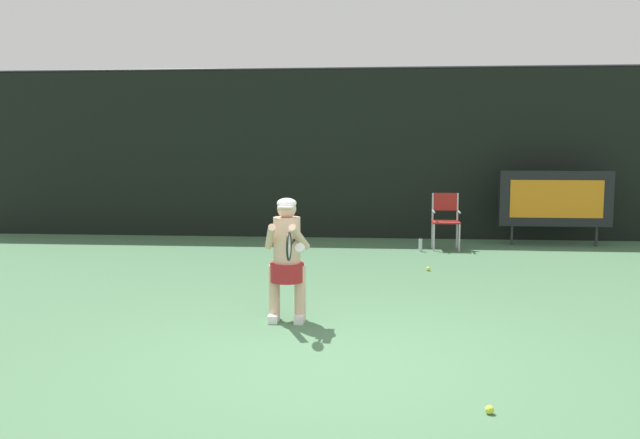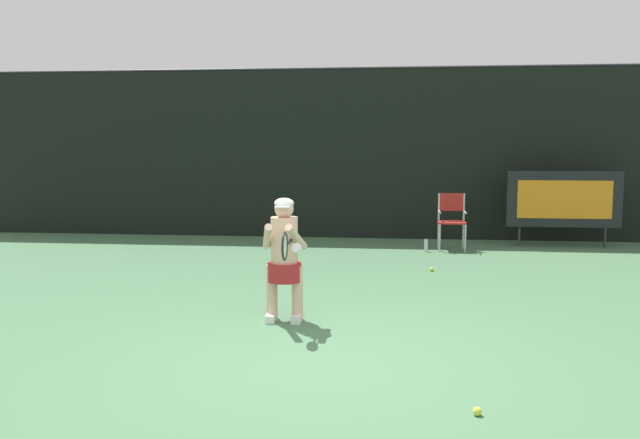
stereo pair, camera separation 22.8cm
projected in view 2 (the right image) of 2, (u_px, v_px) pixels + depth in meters
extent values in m
cube|color=#48734E|center=(332.00, 365.00, 6.29)|extent=(18.00, 22.00, 0.02)
cube|color=black|center=(370.00, 155.00, 14.48)|extent=(18.00, 0.12, 3.60)
cylinder|color=#38383D|center=(370.00, 68.00, 14.27)|extent=(18.00, 0.05, 0.05)
cube|color=black|center=(563.00, 199.00, 13.30)|extent=(2.20, 0.20, 1.10)
cube|color=orange|center=(565.00, 200.00, 13.20)|extent=(1.80, 0.01, 0.75)
cylinder|color=#2D2D33|center=(519.00, 236.00, 13.48)|extent=(0.05, 0.05, 0.40)
cylinder|color=#2D2D33|center=(605.00, 237.00, 13.30)|extent=(0.05, 0.05, 0.40)
cylinder|color=#B7B7BC|center=(440.00, 238.00, 12.80)|extent=(0.04, 0.04, 0.52)
cylinder|color=#B7B7BC|center=(465.00, 238.00, 12.74)|extent=(0.04, 0.04, 0.52)
cylinder|color=#B7B7BC|center=(438.00, 235.00, 13.20)|extent=(0.04, 0.04, 0.52)
cylinder|color=#B7B7BC|center=(463.00, 235.00, 13.14)|extent=(0.04, 0.04, 0.52)
cube|color=maroon|center=(452.00, 222.00, 12.94)|extent=(0.52, 0.44, 0.03)
cylinder|color=#B7B7BC|center=(439.00, 208.00, 13.13)|extent=(0.04, 0.04, 0.56)
cylinder|color=#B7B7BC|center=(464.00, 208.00, 13.08)|extent=(0.04, 0.04, 0.56)
cube|color=maroon|center=(451.00, 202.00, 13.10)|extent=(0.48, 0.02, 0.34)
cylinder|color=#B7B7BC|center=(439.00, 212.00, 12.94)|extent=(0.04, 0.44, 0.04)
cylinder|color=#B7B7BC|center=(465.00, 212.00, 12.89)|extent=(0.04, 0.44, 0.04)
cylinder|color=silver|center=(426.00, 246.00, 12.77)|extent=(0.07, 0.07, 0.24)
cylinder|color=black|center=(426.00, 239.00, 12.75)|extent=(0.03, 0.03, 0.03)
cube|color=white|center=(271.00, 317.00, 7.81)|extent=(0.11, 0.26, 0.09)
cube|color=white|center=(297.00, 318.00, 7.77)|extent=(0.11, 0.26, 0.09)
cylinder|color=#DBB293|center=(272.00, 293.00, 7.83)|extent=(0.13, 0.13, 0.65)
cylinder|color=#DBB293|center=(297.00, 293.00, 7.79)|extent=(0.13, 0.13, 0.65)
cylinder|color=#A32124|center=(285.00, 272.00, 7.78)|extent=(0.39, 0.39, 0.22)
cylinder|color=#DBB293|center=(284.00, 241.00, 7.74)|extent=(0.31, 0.31, 0.56)
sphere|color=#DBB293|center=(284.00, 208.00, 7.70)|extent=(0.22, 0.22, 0.22)
ellipsoid|color=white|center=(284.00, 203.00, 7.69)|extent=(0.22, 0.22, 0.12)
cube|color=white|center=(283.00, 207.00, 7.60)|extent=(0.17, 0.12, 0.02)
cylinder|color=#DBB293|center=(267.00, 237.00, 7.59)|extent=(0.20, 0.49, 0.35)
cylinder|color=#DBB293|center=(296.00, 237.00, 7.55)|extent=(0.20, 0.49, 0.35)
cylinder|color=white|center=(297.00, 248.00, 7.44)|extent=(0.13, 0.12, 0.12)
cylinder|color=black|center=(289.00, 242.00, 7.46)|extent=(0.03, 0.28, 0.03)
torus|color=black|center=(285.00, 246.00, 7.16)|extent=(0.02, 0.31, 0.31)
ellipsoid|color=silver|center=(285.00, 246.00, 7.16)|extent=(0.01, 0.26, 0.26)
sphere|color=#CCDB3D|center=(432.00, 269.00, 10.83)|extent=(0.07, 0.07, 0.07)
sphere|color=#CCDB3D|center=(477.00, 411.00, 5.10)|extent=(0.07, 0.07, 0.07)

